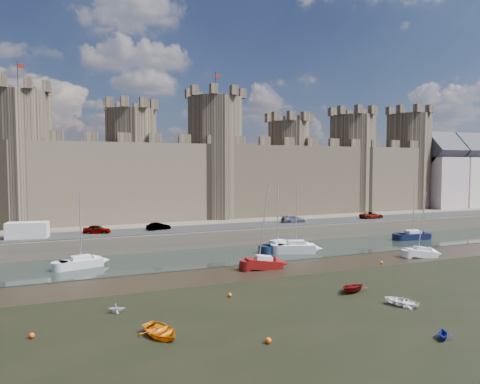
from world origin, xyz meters
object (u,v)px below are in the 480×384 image
(sailboat_1, at_px, (278,246))
(dinghy_1, at_px, (443,334))
(sailboat_0, at_px, (81,262))
(dinghy_0, at_px, (161,332))
(sailboat_3, at_px, (413,235))
(sailboat_4, at_px, (264,263))
(van, at_px, (27,231))
(sailboat_5, at_px, (421,252))
(car_0, at_px, (97,229))
(car_1, at_px, (158,226))
(car_2, at_px, (294,219))
(car_3, at_px, (372,215))
(sailboat_2, at_px, (296,247))

(sailboat_1, xyz_separation_m, dinghy_1, (-3.38, -32.70, -0.40))
(sailboat_0, distance_m, dinghy_0, 25.03)
(sailboat_3, xyz_separation_m, sailboat_4, (-32.15, -9.20, 0.00))
(van, distance_m, sailboat_5, 53.97)
(sailboat_0, xyz_separation_m, sailboat_4, (20.49, -8.71, 0.02))
(sailboat_4, distance_m, dinghy_1, 24.09)
(sailboat_5, height_order, dinghy_1, sailboat_5)
(car_0, relative_size, car_1, 1.06)
(car_2, bearing_deg, sailboat_0, 112.64)
(car_3, height_order, sailboat_1, sailboat_1)
(van, distance_m, sailboat_0, 11.97)
(car_2, xyz_separation_m, sailboat_5, (8.01, -21.28, -2.48))
(car_1, xyz_separation_m, sailboat_2, (17.10, -12.78, -2.22))
(sailboat_3, bearing_deg, sailboat_5, -122.23)
(sailboat_0, bearing_deg, sailboat_5, -28.46)
(sailboat_4, bearing_deg, sailboat_2, 44.89)
(car_0, relative_size, dinghy_0, 1.11)
(car_2, xyz_separation_m, sailboat_1, (-8.49, -10.55, -2.35))
(van, bearing_deg, sailboat_1, -6.81)
(sailboat_5, bearing_deg, sailboat_1, 162.58)
(car_0, distance_m, dinghy_1, 48.11)
(car_2, distance_m, sailboat_2, 14.56)
(car_3, height_order, sailboat_2, sailboat_2)
(car_3, height_order, dinghy_1, car_3)
(car_0, xyz_separation_m, car_3, (49.31, -0.40, -0.02))
(sailboat_2, distance_m, dinghy_1, 30.96)
(sailboat_5, bearing_deg, sailboat_0, -178.16)
(car_0, relative_size, sailboat_1, 0.38)
(sailboat_3, bearing_deg, sailboat_0, -171.91)
(sailboat_3, bearing_deg, car_1, 173.61)
(dinghy_1, bearing_deg, sailboat_0, -9.25)
(car_3, distance_m, sailboat_4, 36.68)
(van, bearing_deg, car_1, 12.52)
(car_0, xyz_separation_m, dinghy_0, (2.24, -35.17, -2.80))
(sailboat_0, bearing_deg, dinghy_1, -68.91)
(sailboat_5, xyz_separation_m, dinghy_1, (-19.88, -21.98, -0.26))
(car_3, distance_m, sailboat_0, 52.88)
(van, relative_size, sailboat_0, 0.57)
(van, distance_m, sailboat_3, 59.98)
(car_3, bearing_deg, car_1, 89.28)
(sailboat_3, distance_m, dinghy_1, 44.10)
(dinghy_0, bearing_deg, sailboat_0, 76.94)
(sailboat_2, relative_size, sailboat_3, 1.17)
(van, height_order, sailboat_1, sailboat_1)
(car_0, distance_m, sailboat_2, 29.16)
(car_2, xyz_separation_m, dinghy_0, (-30.61, -35.21, -2.79))
(car_0, xyz_separation_m, car_2, (32.85, 0.04, -0.01))
(car_1, height_order, sailboat_5, sailboat_5)
(sailboat_0, bearing_deg, car_1, 28.02)
(sailboat_3, relative_size, dinghy_0, 2.78)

